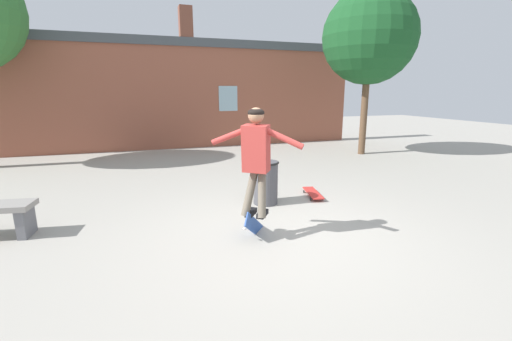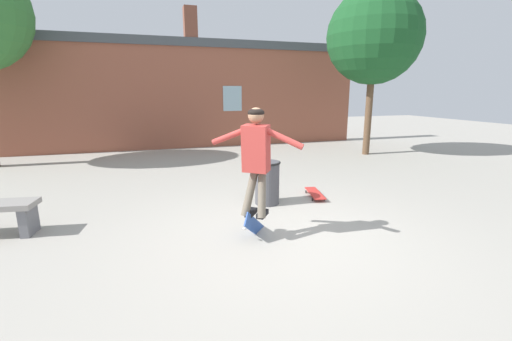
% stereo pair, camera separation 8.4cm
% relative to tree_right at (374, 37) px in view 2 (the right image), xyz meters
% --- Properties ---
extents(ground_plane, '(40.00, 40.00, 0.00)m').
position_rel_tree_right_xyz_m(ground_plane, '(-5.15, -5.22, -3.64)').
color(ground_plane, '#A39E93').
extents(building_backdrop, '(13.43, 0.52, 4.84)m').
position_rel_tree_right_xyz_m(building_backdrop, '(-5.15, 3.27, -1.66)').
color(building_backdrop, '#93513D').
rests_on(building_backdrop, ground_plane).
extents(tree_right, '(2.87, 2.87, 5.08)m').
position_rel_tree_right_xyz_m(tree_right, '(0.00, 0.00, 0.00)').
color(tree_right, brown).
rests_on(tree_right, ground_plane).
extents(trash_bin, '(0.48, 0.48, 0.79)m').
position_rel_tree_right_xyz_m(trash_bin, '(-4.80, -3.76, -3.22)').
color(trash_bin, '#47474C').
rests_on(trash_bin, ground_plane).
extents(skater, '(1.07, 0.85, 1.50)m').
position_rel_tree_right_xyz_m(skater, '(-5.47, -5.14, -2.42)').
color(skater, '#B23833').
extents(skateboard_flipping, '(0.49, 0.60, 0.61)m').
position_rel_tree_right_xyz_m(skateboard_flipping, '(-5.46, -5.05, -3.49)').
color(skateboard_flipping, '#2D519E').
extents(skateboard_resting, '(0.39, 0.84, 0.08)m').
position_rel_tree_right_xyz_m(skateboard_resting, '(-3.77, -3.66, -3.57)').
color(skateboard_resting, red).
rests_on(skateboard_resting, ground_plane).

